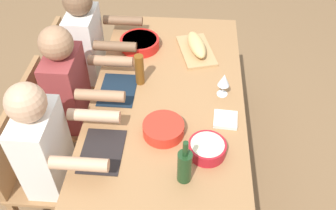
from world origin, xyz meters
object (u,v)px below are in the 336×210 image
serving_bowl_salad (140,43)px  cutting_board (196,51)px  serving_bowl_pasta (207,148)px  serving_bowl_fruit (163,128)px  bread_loaf (197,45)px  chair_far_center (55,114)px  diner_far_left (52,153)px  chair_far_right (73,69)px  chair_far_left (30,173)px  wine_glass (224,81)px  diner_far_center (75,93)px  beer_bottle (140,70)px  napkin_stack (225,120)px  diner_far_right (92,48)px  wine_bottle (185,166)px  dining_table (168,102)px

serving_bowl_salad → cutting_board: serving_bowl_salad is taller
serving_bowl_pasta → serving_bowl_fruit: serving_bowl_pasta is taller
serving_bowl_pasta → bread_loaf: 0.94m
chair_far_center → diner_far_left: bearing=-160.2°
diner_far_left → cutting_board: (0.97, -0.80, 0.05)m
chair_far_right → serving_bowl_salad: size_ratio=2.94×
chair_far_left → wine_glass: bearing=-65.8°
diner_far_center → beer_bottle: diner_far_center is taller
chair_far_center → napkin_stack: chair_far_center is taller
serving_bowl_fruit → cutting_board: serving_bowl_fruit is taller
bread_loaf → diner_far_left: bearing=140.5°
diner_far_right → cutting_board: 0.80m
diner_far_center → serving_bowl_salad: size_ratio=4.15×
chair_far_left → diner_far_center: bearing=-19.8°
diner_far_left → bread_loaf: 1.26m
cutting_board → wine_bottle: bearing=178.0°
diner_far_right → diner_far_left: size_ratio=1.00×
bread_loaf → chair_far_right: bearing=87.3°
diner_far_right → wine_glass: 1.11m
wine_bottle → beer_bottle: size_ratio=1.32×
chair_far_center → chair_far_right: 0.51m
chair_far_right → serving_bowl_fruit: (-0.86, -0.81, 0.30)m
dining_table → napkin_stack: (-0.22, -0.36, 0.09)m
cutting_board → bread_loaf: size_ratio=1.25×
serving_bowl_pasta → beer_bottle: beer_bottle is taller
diner_far_right → cutting_board: (-0.05, -0.80, 0.05)m
chair_far_center → chair_far_right: bearing=0.0°
bread_loaf → wine_glass: wine_glass is taller
dining_table → diner_far_right: diner_far_right is taller
chair_far_center → diner_far_right: 0.58m
chair_far_center → diner_far_left: (-0.51, -0.18, 0.21)m
diner_far_right → cutting_board: diner_far_right is taller
wine_bottle → dining_table: bearing=11.6°
cutting_board → chair_far_center: bearing=115.2°
chair_far_left → serving_bowl_fruit: bearing=-78.9°
diner_far_right → serving_bowl_fruit: 1.07m
dining_table → bread_loaf: (0.46, -0.17, 0.14)m
diner_far_right → serving_bowl_pasta: 1.32m
diner_far_right → serving_bowl_pasta: (-0.99, -0.88, 0.09)m
dining_table → chair_far_center: bearing=90.0°
diner_far_right → serving_bowl_fruit: bearing=-143.8°
diner_far_center → serving_bowl_fruit: size_ratio=5.00×
cutting_board → beer_bottle: bearing=135.6°
chair_far_right → serving_bowl_fruit: size_ratio=3.54×
serving_bowl_salad → napkin_stack: bearing=-139.3°
diner_far_center → diner_far_left: same height
wine_glass → chair_far_right: bearing=66.9°
diner_far_center → napkin_stack: bearing=-102.7°
cutting_board → diner_far_left: bearing=140.5°
diner_far_right → bread_loaf: bearing=-93.3°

